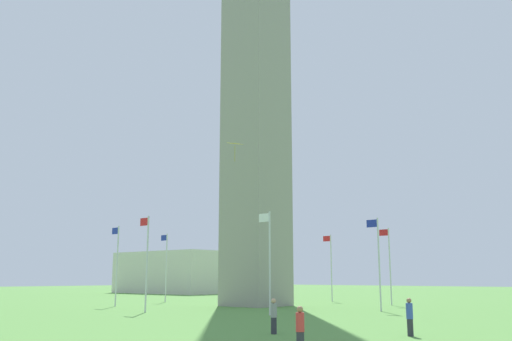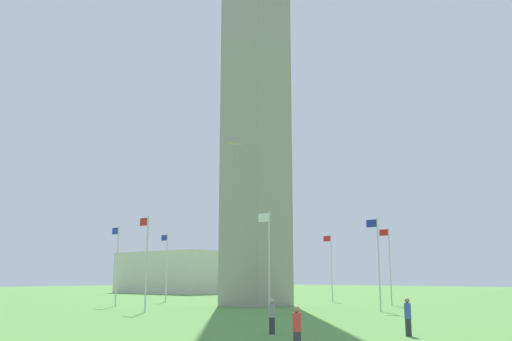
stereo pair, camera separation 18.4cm
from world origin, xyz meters
The scene contains 15 objects.
ground_plane centered at (0.00, 0.00, 0.00)m, with size 260.00×260.00×0.00m, color #548C3D.
obelisk_monument centered at (0.00, 0.00, 24.04)m, with size 5.29×5.29×48.08m.
flagpole_n centered at (13.63, 0.00, 4.24)m, with size 1.12×0.14×7.72m.
flagpole_ne centered at (9.66, 9.60, 4.24)m, with size 1.12×0.14×7.72m.
flagpole_e centered at (0.06, 13.57, 4.24)m, with size 1.12×0.14×7.72m.
flagpole_se centered at (-9.53, 9.60, 4.24)m, with size 1.12×0.14×7.72m.
flagpole_s centered at (-13.51, 0.00, 4.24)m, with size 1.12×0.14×7.72m.
flagpole_sw centered at (-9.53, -9.60, 4.24)m, with size 1.12×0.14×7.72m.
flagpole_w centered at (0.06, -13.57, 4.24)m, with size 1.12×0.14×7.72m.
flagpole_nw centered at (9.66, -9.60, 4.24)m, with size 1.12×0.14×7.72m.
person_gray_shirt centered at (-18.53, 20.24, 0.86)m, with size 0.32×0.32×1.73m.
person_red_shirt centered at (-23.90, 25.36, 0.86)m, with size 0.32×0.32×1.72m.
person_blue_shirt centered at (-24.13, 16.80, 0.89)m, with size 0.32×0.32×1.78m.
kite_yellow_diamond centered at (-3.72, 7.21, 14.37)m, with size 1.52×1.54×1.79m.
distant_building centered at (40.15, -26.30, 3.58)m, with size 21.01×14.96×7.16m.
Camera 1 is at (-36.52, 42.57, 2.77)m, focal length 39.21 mm.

